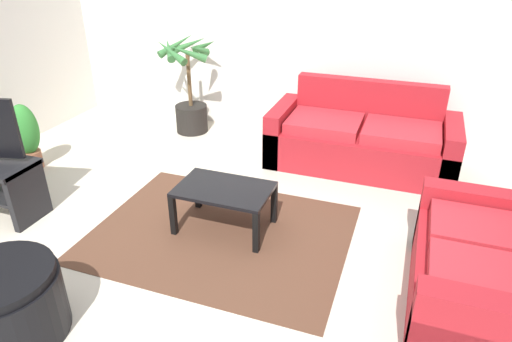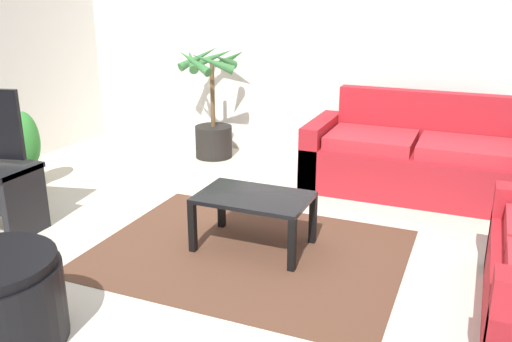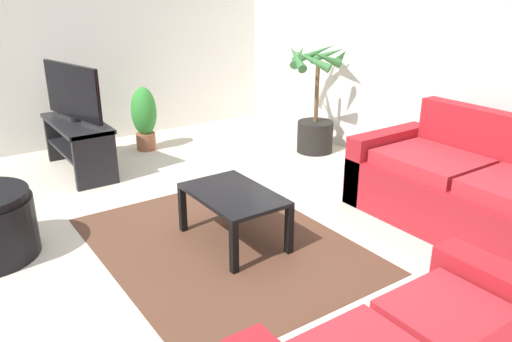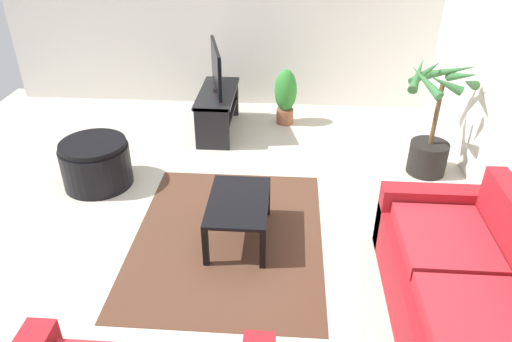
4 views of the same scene
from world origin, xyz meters
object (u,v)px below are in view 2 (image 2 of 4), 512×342
Objects in this scene: couch_main at (416,161)px; coffee_table at (254,203)px; potted_palm at (212,114)px; potted_plant_small at (25,147)px.

couch_main is 1.94m from coffee_table.
coffee_table is (-0.94, -1.70, 0.05)m from couch_main.
couch_main is at bearing 61.06° from coffee_table.
potted_palm is at bearing 124.25° from coffee_table.
potted_plant_small is at bearing -126.51° from potted_palm.
potted_palm is at bearing 53.49° from potted_plant_small.
coffee_table is 0.65× the size of potted_palm.
couch_main is 1.62× the size of potted_palm.
couch_main reaches higher than potted_plant_small.
potted_palm reaches higher than potted_plant_small.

